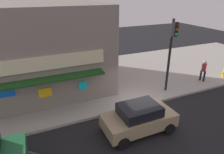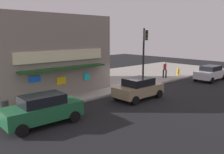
# 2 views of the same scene
# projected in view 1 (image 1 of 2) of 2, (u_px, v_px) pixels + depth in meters

# --- Properties ---
(ground_plane) EXTENTS (58.52, 58.52, 0.00)m
(ground_plane) POSITION_uv_depth(u_px,v_px,m) (141.00, 107.00, 13.55)
(ground_plane) COLOR black
(sidewalk) EXTENTS (39.01, 10.64, 0.17)m
(sidewalk) POSITION_uv_depth(u_px,v_px,m) (110.00, 77.00, 17.98)
(sidewalk) COLOR #A39E93
(sidewalk) RESTS_ON ground_plane
(corner_building) EXTENTS (9.72, 8.94, 6.28)m
(corner_building) POSITION_uv_depth(u_px,v_px,m) (38.00, 47.00, 15.16)
(corner_building) COLOR gray
(corner_building) RESTS_ON sidewalk
(traffic_light) EXTENTS (0.32, 0.58, 5.35)m
(traffic_light) POSITION_uv_depth(u_px,v_px,m) (171.00, 47.00, 14.11)
(traffic_light) COLOR black
(traffic_light) RESTS_ON sidewalk
(pedestrian) EXTENTS (0.52, 0.49, 1.79)m
(pedestrian) POSITION_uv_depth(u_px,v_px,m) (204.00, 70.00, 16.76)
(pedestrian) COLOR black
(pedestrian) RESTS_ON sidewalk
(parked_car_tan) EXTENTS (3.99, 2.13, 1.62)m
(parked_car_tan) POSITION_uv_depth(u_px,v_px,m) (139.00, 118.00, 10.99)
(parked_car_tan) COLOR #9E8966
(parked_car_tan) RESTS_ON ground_plane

